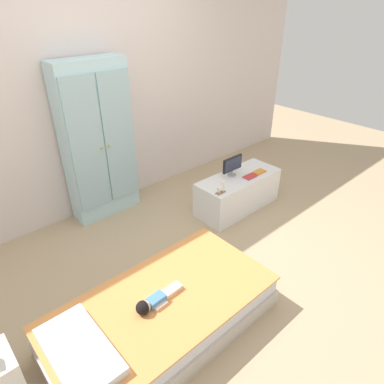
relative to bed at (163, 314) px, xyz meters
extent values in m
cube|color=tan|center=(0.62, 0.32, -0.15)|extent=(10.00, 10.00, 0.02)
cube|color=silver|center=(0.62, 1.90, 1.21)|extent=(6.40, 0.05, 2.70)
cube|color=beige|center=(0.00, 0.00, -0.07)|extent=(1.65, 0.86, 0.14)
cube|color=silver|center=(0.00, 0.00, 0.06)|extent=(1.61, 0.82, 0.14)
cube|color=#EA934C|center=(0.00, 0.00, 0.14)|extent=(1.64, 0.85, 0.02)
cube|color=silver|center=(-0.62, 0.00, 0.18)|extent=(0.32, 0.62, 0.06)
cube|color=#4C84C6|center=(-0.05, 0.01, 0.18)|extent=(0.13, 0.09, 0.06)
cube|color=beige|center=(0.10, 0.03, 0.17)|extent=(0.16, 0.04, 0.04)
cube|color=beige|center=(0.10, -0.01, 0.17)|extent=(0.16, 0.04, 0.04)
cube|color=beige|center=(-0.05, 0.06, 0.16)|extent=(0.10, 0.03, 0.03)
cube|color=beige|center=(-0.04, -0.05, 0.16)|extent=(0.10, 0.03, 0.03)
sphere|color=beige|center=(-0.15, 0.00, 0.19)|extent=(0.09, 0.09, 0.09)
sphere|color=black|center=(-0.16, 0.00, 0.20)|extent=(0.10, 0.10, 0.10)
cube|color=silver|center=(0.50, 1.72, 0.69)|extent=(0.72, 0.26, 1.67)
cube|color=#9DC0C9|center=(0.32, 1.58, 0.73)|extent=(0.34, 0.02, 1.37)
cube|color=#9DC0C9|center=(0.68, 1.58, 0.73)|extent=(0.34, 0.02, 1.37)
sphere|color=gold|center=(0.46, 1.56, 0.69)|extent=(0.02, 0.02, 0.02)
sphere|color=gold|center=(0.54, 1.56, 0.69)|extent=(0.02, 0.02, 0.02)
cube|color=white|center=(1.66, 0.75, 0.06)|extent=(1.02, 0.42, 0.41)
cylinder|color=#99999E|center=(1.62, 0.82, 0.27)|extent=(0.10, 0.10, 0.01)
cylinder|color=#99999E|center=(1.62, 0.82, 0.30)|extent=(0.02, 0.02, 0.05)
cube|color=black|center=(1.62, 0.82, 0.41)|extent=(0.28, 0.02, 0.16)
cube|color=#28334C|center=(1.62, 0.81, 0.41)|extent=(0.26, 0.01, 0.14)
cube|color=#8E6642|center=(1.24, 0.64, 0.27)|extent=(0.11, 0.01, 0.01)
cube|color=#8E6642|center=(1.24, 0.61, 0.27)|extent=(0.11, 0.01, 0.01)
cube|color=white|center=(1.24, 0.63, 0.33)|extent=(0.07, 0.03, 0.04)
cylinder|color=white|center=(1.26, 0.64, 0.29)|extent=(0.01, 0.01, 0.03)
cylinder|color=white|center=(1.26, 0.62, 0.29)|extent=(0.01, 0.01, 0.03)
cylinder|color=white|center=(1.21, 0.64, 0.29)|extent=(0.01, 0.01, 0.03)
cylinder|color=white|center=(1.21, 0.62, 0.29)|extent=(0.01, 0.01, 0.03)
cylinder|color=white|center=(1.27, 0.63, 0.36)|extent=(0.02, 0.02, 0.02)
sphere|color=white|center=(1.27, 0.63, 0.38)|extent=(0.04, 0.04, 0.04)
cube|color=#CC3838|center=(1.74, 0.66, 0.27)|extent=(0.15, 0.10, 0.01)
cube|color=orange|center=(1.90, 0.66, 0.28)|extent=(0.15, 0.09, 0.02)
camera|label=1|loc=(-0.96, -1.39, 2.01)|focal=31.52mm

